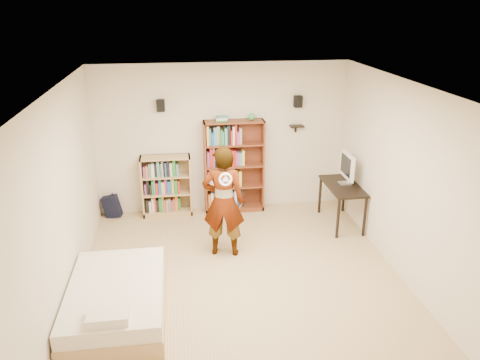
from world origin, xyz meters
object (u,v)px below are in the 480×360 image
at_px(low_bookshelf, 167,186).
at_px(computer_desk, 341,204).
at_px(daybed, 117,296).
at_px(person, 223,202).
at_px(tall_bookshelf, 234,167).

relative_size(low_bookshelf, computer_desk, 1.03).
bearing_deg(computer_desk, daybed, -150.40).
distance_m(computer_desk, person, 2.30).
relative_size(low_bookshelf, person, 0.64).
bearing_deg(low_bookshelf, tall_bookshelf, 0.40).
bearing_deg(tall_bookshelf, person, -103.01).
bearing_deg(computer_desk, tall_bookshelf, 154.60).
height_order(daybed, person, person).
relative_size(low_bookshelf, daybed, 0.61).
xyz_separation_m(tall_bookshelf, computer_desk, (1.77, -0.84, -0.49)).
height_order(low_bookshelf, daybed, low_bookshelf).
bearing_deg(computer_desk, person, -161.15).
bearing_deg(person, tall_bookshelf, -91.48).
height_order(low_bookshelf, person, person).
height_order(tall_bookshelf, low_bookshelf, tall_bookshelf).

